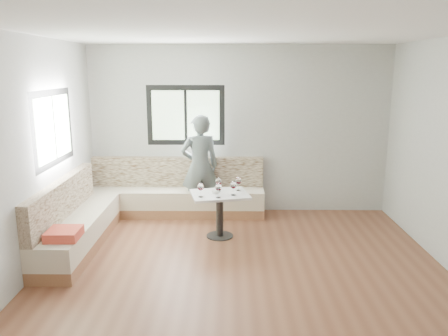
% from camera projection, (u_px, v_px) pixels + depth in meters
% --- Properties ---
extents(room, '(5.01, 5.01, 2.81)m').
position_uv_depth(room, '(238.00, 158.00, 4.96)').
color(room, brown).
rests_on(room, ground).
extents(banquette, '(2.90, 2.80, 0.95)m').
position_uv_depth(banquette, '(137.00, 207.00, 6.72)').
color(banquette, '#966546').
rests_on(banquette, ground).
extents(table, '(0.91, 0.78, 0.66)m').
position_uv_depth(table, '(220.00, 204.00, 6.31)').
color(table, black).
rests_on(table, ground).
extents(person, '(0.71, 0.56, 1.70)m').
position_uv_depth(person, '(200.00, 166.00, 7.12)').
color(person, '#566060').
rests_on(person, ground).
extents(olive_ramekin, '(0.11, 0.11, 0.04)m').
position_uv_depth(olive_ramekin, '(215.00, 192.00, 6.28)').
color(olive_ramekin, white).
rests_on(olive_ramekin, table).
extents(wine_glass_a, '(0.09, 0.09, 0.21)m').
position_uv_depth(wine_glass_a, '(201.00, 187.00, 6.06)').
color(wine_glass_a, white).
rests_on(wine_glass_a, table).
extents(wine_glass_b, '(0.09, 0.09, 0.21)m').
position_uv_depth(wine_glass_b, '(218.00, 188.00, 6.04)').
color(wine_glass_b, white).
rests_on(wine_glass_b, table).
extents(wine_glass_c, '(0.09, 0.09, 0.21)m').
position_uv_depth(wine_glass_c, '(233.00, 185.00, 6.16)').
color(wine_glass_c, white).
rests_on(wine_glass_c, table).
extents(wine_glass_d, '(0.09, 0.09, 0.21)m').
position_uv_depth(wine_glass_d, '(218.00, 182.00, 6.34)').
color(wine_glass_d, white).
rests_on(wine_glass_d, table).
extents(wine_glass_e, '(0.09, 0.09, 0.21)m').
position_uv_depth(wine_glass_e, '(238.00, 181.00, 6.39)').
color(wine_glass_e, white).
rests_on(wine_glass_e, table).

